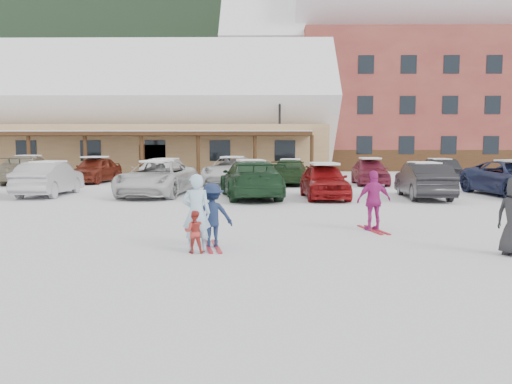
{
  "coord_description": "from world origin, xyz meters",
  "views": [
    {
      "loc": [
        0.44,
        -10.84,
        2.08
      ],
      "look_at": [
        0.3,
        1.0,
        1.0
      ],
      "focal_mm": 35.0,
      "sensor_mm": 36.0,
      "label": 1
    }
  ],
  "objects_px": {
    "parked_car_9": "(166,171)",
    "parked_car_10": "(232,171)",
    "parked_car_5": "(424,181)",
    "day_lodge": "(140,122)",
    "parked_car_13": "(439,171)",
    "parked_car_3": "(251,179)",
    "parked_car_7": "(29,170)",
    "parked_car_1": "(49,179)",
    "lamp_post": "(280,129)",
    "parked_car_2": "(157,178)",
    "child_magenta": "(374,201)",
    "parked_car_8": "(95,170)",
    "adult_skier": "(196,213)",
    "child_navy": "(212,215)",
    "parked_car_12": "(370,171)",
    "toddler_red": "(194,232)",
    "parked_car_4": "(324,181)",
    "alpine_hotel": "(406,78)",
    "parked_car_11": "(290,172)"
  },
  "relations": [
    {
      "from": "toddler_red",
      "to": "lamp_post",
      "type": "bearing_deg",
      "value": -94.05
    },
    {
      "from": "parked_car_7",
      "to": "alpine_hotel",
      "type": "bearing_deg",
      "value": -151.55
    },
    {
      "from": "parked_car_7",
      "to": "parked_car_11",
      "type": "xyz_separation_m",
      "value": [
        14.71,
        -0.67,
        -0.1
      ]
    },
    {
      "from": "lamp_post",
      "to": "child_navy",
      "type": "relative_size",
      "value": 4.32
    },
    {
      "from": "child_magenta",
      "to": "parked_car_1",
      "type": "height_order",
      "value": "child_magenta"
    },
    {
      "from": "toddler_red",
      "to": "parked_car_2",
      "type": "relative_size",
      "value": 0.16
    },
    {
      "from": "parked_car_13",
      "to": "parked_car_5",
      "type": "bearing_deg",
      "value": 74.11
    },
    {
      "from": "parked_car_9",
      "to": "parked_car_10",
      "type": "height_order",
      "value": "parked_car_10"
    },
    {
      "from": "parked_car_3",
      "to": "parked_car_5",
      "type": "bearing_deg",
      "value": 170.6
    },
    {
      "from": "parked_car_7",
      "to": "parked_car_11",
      "type": "relative_size",
      "value": 1.14
    },
    {
      "from": "parked_car_7",
      "to": "parked_car_1",
      "type": "bearing_deg",
      "value": 111.32
    },
    {
      "from": "child_magenta",
      "to": "parked_car_7",
      "type": "xyz_separation_m",
      "value": [
        -15.92,
        15.67,
        0.04
      ]
    },
    {
      "from": "adult_skier",
      "to": "child_magenta",
      "type": "distance_m",
      "value": 4.81
    },
    {
      "from": "parked_car_1",
      "to": "parked_car_10",
      "type": "distance_m",
      "value": 9.73
    },
    {
      "from": "lamp_post",
      "to": "parked_car_2",
      "type": "xyz_separation_m",
      "value": [
        -5.65,
        -13.55,
        -2.53
      ]
    },
    {
      "from": "adult_skier",
      "to": "child_navy",
      "type": "distance_m",
      "value": 0.55
    },
    {
      "from": "child_navy",
      "to": "parked_car_13",
      "type": "bearing_deg",
      "value": -133.04
    },
    {
      "from": "parked_car_11",
      "to": "toddler_red",
      "type": "bearing_deg",
      "value": 87.62
    },
    {
      "from": "parked_car_1",
      "to": "toddler_red",
      "type": "bearing_deg",
      "value": 122.64
    },
    {
      "from": "parked_car_7",
      "to": "parked_car_13",
      "type": "xyz_separation_m",
      "value": [
        23.2,
        0.38,
        -0.1
      ]
    },
    {
      "from": "adult_skier",
      "to": "parked_car_12",
      "type": "relative_size",
      "value": 0.36
    },
    {
      "from": "child_magenta",
      "to": "parked_car_8",
      "type": "xyz_separation_m",
      "value": [
        -12.36,
        16.22,
        0.0
      ]
    },
    {
      "from": "parked_car_8",
      "to": "parked_car_13",
      "type": "xyz_separation_m",
      "value": [
        19.64,
        -0.17,
        -0.06
      ]
    },
    {
      "from": "parked_car_1",
      "to": "parked_car_12",
      "type": "xyz_separation_m",
      "value": [
        14.93,
        6.25,
        0.01
      ]
    },
    {
      "from": "parked_car_7",
      "to": "lamp_post",
      "type": "bearing_deg",
      "value": -164.48
    },
    {
      "from": "parked_car_7",
      "to": "parked_car_13",
      "type": "height_order",
      "value": "parked_car_7"
    },
    {
      "from": "adult_skier",
      "to": "parked_car_4",
      "type": "bearing_deg",
      "value": -115.87
    },
    {
      "from": "parked_car_2",
      "to": "parked_car_13",
      "type": "distance_m",
      "value": 16.22
    },
    {
      "from": "adult_skier",
      "to": "child_navy",
      "type": "height_order",
      "value": "adult_skier"
    },
    {
      "from": "child_navy",
      "to": "parked_car_2",
      "type": "height_order",
      "value": "parked_car_2"
    },
    {
      "from": "day_lodge",
      "to": "parked_car_5",
      "type": "distance_m",
      "value": 24.8
    },
    {
      "from": "alpine_hotel",
      "to": "parked_car_12",
      "type": "height_order",
      "value": "alpine_hotel"
    },
    {
      "from": "day_lodge",
      "to": "parked_car_13",
      "type": "bearing_deg",
      "value": -28.2
    },
    {
      "from": "parked_car_11",
      "to": "day_lodge",
      "type": "bearing_deg",
      "value": -39.37
    },
    {
      "from": "parked_car_2",
      "to": "parked_car_10",
      "type": "xyz_separation_m",
      "value": [
        2.8,
        6.27,
        0.02
      ]
    },
    {
      "from": "day_lodge",
      "to": "parked_car_7",
      "type": "distance_m",
      "value": 11.87
    },
    {
      "from": "alpine_hotel",
      "to": "parked_car_7",
      "type": "xyz_separation_m",
      "value": [
        -26.98,
        -20.87,
        -7.84
      ]
    },
    {
      "from": "parked_car_4",
      "to": "parked_car_5",
      "type": "relative_size",
      "value": 0.95
    },
    {
      "from": "child_navy",
      "to": "parked_car_4",
      "type": "distance_m",
      "value": 10.39
    },
    {
      "from": "parked_car_5",
      "to": "parked_car_12",
      "type": "height_order",
      "value": "parked_car_12"
    },
    {
      "from": "parked_car_5",
      "to": "parked_car_7",
      "type": "xyz_separation_m",
      "value": [
        -19.65,
        7.89,
        0.07
      ]
    },
    {
      "from": "adult_skier",
      "to": "day_lodge",
      "type": "bearing_deg",
      "value": -79.91
    },
    {
      "from": "parked_car_2",
      "to": "parked_car_12",
      "type": "xyz_separation_m",
      "value": [
        10.33,
        6.21,
        -0.01
      ]
    },
    {
      "from": "parked_car_13",
      "to": "parked_car_12",
      "type": "bearing_deg",
      "value": 21.89
    },
    {
      "from": "parked_car_4",
      "to": "parked_car_11",
      "type": "height_order",
      "value": "parked_car_4"
    },
    {
      "from": "parked_car_5",
      "to": "parked_car_13",
      "type": "relative_size",
      "value": 1.04
    },
    {
      "from": "parked_car_5",
      "to": "parked_car_9",
      "type": "height_order",
      "value": "parked_car_5"
    },
    {
      "from": "adult_skier",
      "to": "parked_car_3",
      "type": "relative_size",
      "value": 0.29
    },
    {
      "from": "toddler_red",
      "to": "parked_car_7",
      "type": "height_order",
      "value": "parked_car_7"
    },
    {
      "from": "lamp_post",
      "to": "parked_car_10",
      "type": "distance_m",
      "value": 8.21
    }
  ]
}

